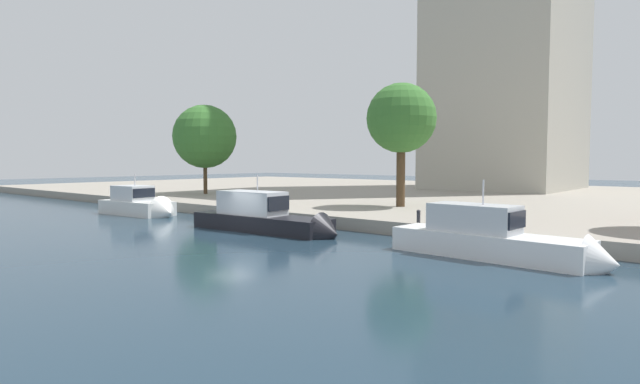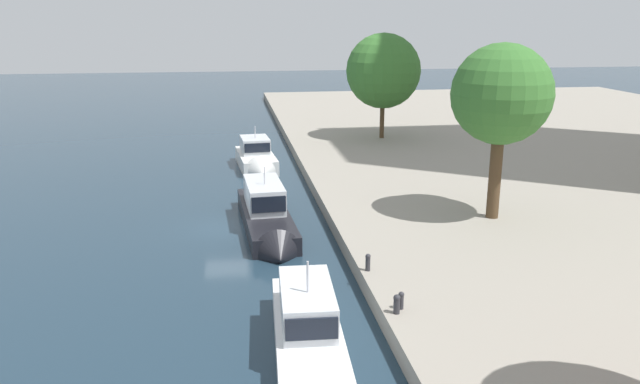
% 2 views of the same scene
% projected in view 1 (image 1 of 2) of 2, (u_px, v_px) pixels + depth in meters
% --- Properties ---
extents(ground_plane, '(220.00, 220.00, 0.00)m').
position_uv_depth(ground_plane, '(230.00, 235.00, 30.59)').
color(ground_plane, '#1E3342').
extents(dock_promenade, '(120.00, 55.00, 0.82)m').
position_uv_depth(dock_promenade, '(467.00, 197.00, 56.11)').
color(dock_promenade, gray).
rests_on(dock_promenade, ground_plane).
extents(motor_yacht_0, '(7.97, 3.21, 4.24)m').
position_uv_depth(motor_yacht_0, '(141.00, 207.00, 41.65)').
color(motor_yacht_0, silver).
rests_on(motor_yacht_0, ground_plane).
extents(motor_yacht_1, '(11.01, 3.03, 4.46)m').
position_uv_depth(motor_yacht_1, '(266.00, 221.00, 31.95)').
color(motor_yacht_1, black).
rests_on(motor_yacht_1, ground_plane).
extents(motor_yacht_2, '(9.94, 2.79, 4.28)m').
position_uv_depth(motor_yacht_2, '(497.00, 243.00, 23.06)').
color(motor_yacht_2, white).
rests_on(motor_yacht_2, ground_plane).
extents(mooring_bollard_0, '(0.27, 0.27, 0.78)m').
position_uv_depth(mooring_bollard_0, '(491.00, 221.00, 26.85)').
color(mooring_bollard_0, '#2D2D33').
rests_on(mooring_bollard_0, dock_promenade).
extents(mooring_bollard_1, '(0.24, 0.24, 0.79)m').
position_uv_depth(mooring_bollard_1, '(419.00, 216.00, 29.43)').
color(mooring_bollard_1, '#2D2D33').
rests_on(mooring_bollard_1, dock_promenade).
extents(mooring_bollard_2, '(0.22, 0.22, 0.71)m').
position_uv_depth(mooring_bollard_2, '(486.00, 221.00, 27.28)').
color(mooring_bollard_2, '#2D2D33').
rests_on(mooring_bollard_2, dock_promenade).
extents(tree_0, '(5.72, 5.42, 9.62)m').
position_uv_depth(tree_0, '(398.00, 119.00, 39.87)').
color(tree_0, '#4C3823').
rests_on(tree_0, dock_promenade).
extents(tree_2, '(6.82, 6.82, 9.60)m').
position_uv_depth(tree_2, '(206.00, 136.00, 55.17)').
color(tree_2, '#4C3823').
rests_on(tree_2, dock_promenade).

